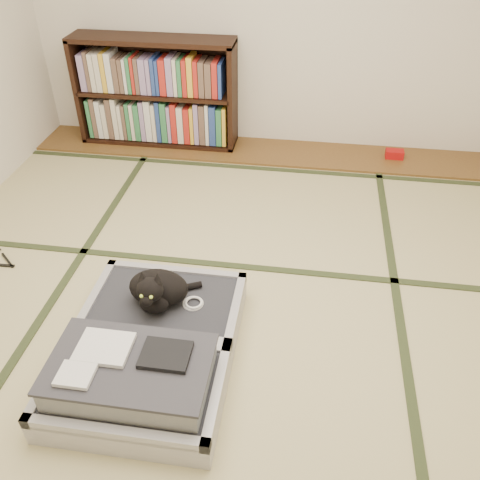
# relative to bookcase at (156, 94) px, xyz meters

# --- Properties ---
(floor) EXTENTS (4.50, 4.50, 0.00)m
(floor) POSITION_rel_bookcase_xyz_m (0.94, -2.07, -0.45)
(floor) COLOR tan
(floor) RESTS_ON ground
(wood_strip) EXTENTS (4.00, 0.50, 0.02)m
(wood_strip) POSITION_rel_bookcase_xyz_m (0.94, -0.07, -0.44)
(wood_strip) COLOR brown
(wood_strip) RESTS_ON ground
(red_item) EXTENTS (0.15, 0.09, 0.07)m
(red_item) POSITION_rel_bookcase_xyz_m (2.08, -0.04, -0.40)
(red_item) COLOR #A90D0D
(red_item) RESTS_ON wood_strip
(room_shell) EXTENTS (4.50, 4.50, 4.50)m
(room_shell) POSITION_rel_bookcase_xyz_m (0.94, -2.07, 1.01)
(room_shell) COLOR white
(room_shell) RESTS_ON ground
(tatami_borders) EXTENTS (4.00, 4.50, 0.01)m
(tatami_borders) POSITION_rel_bookcase_xyz_m (0.94, -1.58, -0.45)
(tatami_borders) COLOR #2D381E
(tatami_borders) RESTS_ON ground
(bookcase) EXTENTS (1.38, 0.32, 0.92)m
(bookcase) POSITION_rel_bookcase_xyz_m (0.00, 0.00, 0.00)
(bookcase) COLOR black
(bookcase) RESTS_ON wood_strip
(suitcase) EXTENTS (0.82, 1.10, 0.32)m
(suitcase) POSITION_rel_bookcase_xyz_m (0.65, -2.53, -0.34)
(suitcase) COLOR #ABABB0
(suitcase) RESTS_ON floor
(cat) EXTENTS (0.37, 0.37, 0.29)m
(cat) POSITION_rel_bookcase_xyz_m (0.63, -2.24, -0.18)
(cat) COLOR black
(cat) RESTS_ON suitcase
(cable_coil) EXTENTS (0.11, 0.11, 0.03)m
(cable_coil) POSITION_rel_bookcase_xyz_m (0.81, -2.21, -0.28)
(cable_coil) COLOR white
(cable_coil) RESTS_ON suitcase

